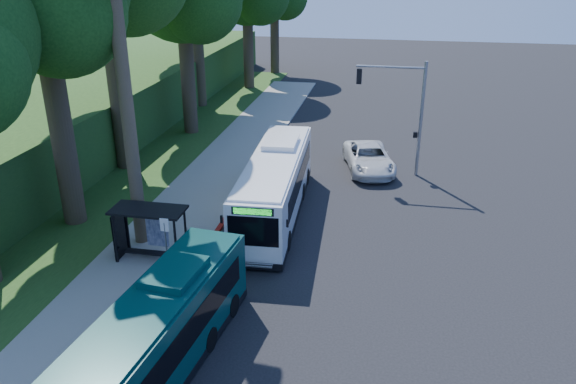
% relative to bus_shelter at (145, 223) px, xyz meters
% --- Properties ---
extents(ground, '(140.00, 140.00, 0.00)m').
position_rel_bus_shelter_xyz_m(ground, '(7.26, 2.86, -1.81)').
color(ground, black).
rests_on(ground, ground).
extents(sidewalk, '(4.50, 70.00, 0.12)m').
position_rel_bus_shelter_xyz_m(sidewalk, '(-0.04, 2.86, -1.75)').
color(sidewalk, gray).
rests_on(sidewalk, ground).
extents(red_curb, '(0.25, 30.00, 0.13)m').
position_rel_bus_shelter_xyz_m(red_curb, '(2.26, -1.14, -1.74)').
color(red_curb, maroon).
rests_on(red_curb, ground).
extents(grass_verge, '(8.00, 70.00, 0.06)m').
position_rel_bus_shelter_xyz_m(grass_verge, '(-5.74, 7.86, -1.78)').
color(grass_verge, '#234719').
rests_on(grass_verge, ground).
extents(bus_shelter, '(3.20, 1.51, 2.55)m').
position_rel_bus_shelter_xyz_m(bus_shelter, '(0.00, 0.00, 0.00)').
color(bus_shelter, black).
rests_on(bus_shelter, ground).
extents(stop_sign_pole, '(0.35, 0.06, 3.17)m').
position_rel_bus_shelter_xyz_m(stop_sign_pole, '(1.86, -2.14, 0.28)').
color(stop_sign_pole, gray).
rests_on(stop_sign_pole, ground).
extents(traffic_signal_pole, '(4.10, 0.30, 7.00)m').
position_rel_bus_shelter_xyz_m(traffic_signal_pole, '(11.04, 12.86, 2.62)').
color(traffic_signal_pole, gray).
rests_on(traffic_signal_pole, ground).
extents(hillside_backdrop, '(24.00, 60.00, 8.80)m').
position_rel_bus_shelter_xyz_m(hillside_backdrop, '(-19.04, 17.96, 0.63)').
color(hillside_backdrop, '#234719').
rests_on(hillside_backdrop, ground).
extents(white_bus, '(3.08, 11.86, 3.50)m').
position_rel_bus_shelter_xyz_m(white_bus, '(4.65, 5.72, -0.10)').
color(white_bus, white).
rests_on(white_bus, ground).
extents(teal_bus, '(3.35, 10.81, 3.17)m').
position_rel_bus_shelter_xyz_m(teal_bus, '(3.47, -7.26, -0.26)').
color(teal_bus, '#093634').
rests_on(teal_bus, ground).
extents(pickup, '(3.92, 6.23, 1.61)m').
position_rel_bus_shelter_xyz_m(pickup, '(9.09, 13.19, -1.00)').
color(pickup, silver).
rests_on(pickup, ground).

